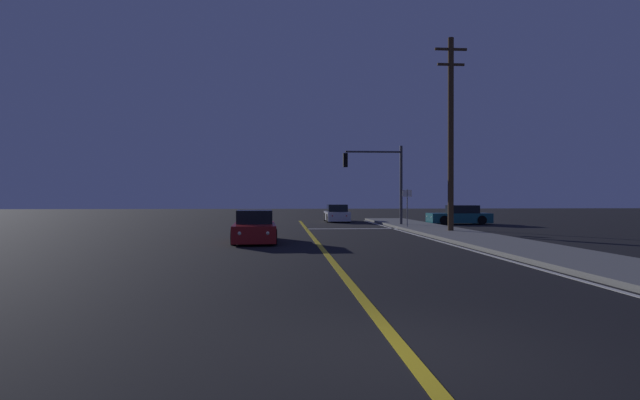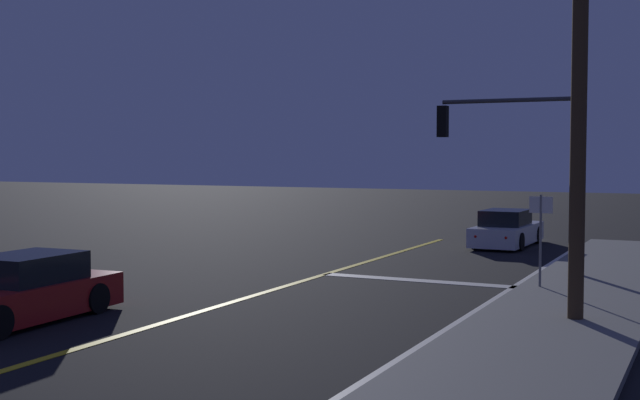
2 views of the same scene
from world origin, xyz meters
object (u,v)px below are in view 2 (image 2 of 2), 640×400
(car_parked_curb_white, at_px, (507,230))
(utility_pole_right, at_px, (580,51))
(car_lead_oncoming_red, at_px, (21,293))
(street_sign_corner, at_px, (541,227))
(traffic_signal_near_right, at_px, (519,149))

(car_parked_curb_white, bearing_deg, utility_pole_right, -70.67)
(car_parked_curb_white, xyz_separation_m, car_lead_oncoming_red, (-5.47, -18.02, -0.00))
(car_parked_curb_white, relative_size, street_sign_corner, 1.94)
(utility_pole_right, relative_size, street_sign_corner, 4.31)
(utility_pole_right, distance_m, street_sign_corner, 5.42)
(utility_pole_right, bearing_deg, street_sign_corner, 110.82)
(car_lead_oncoming_red, relative_size, street_sign_corner, 1.90)
(street_sign_corner, bearing_deg, traffic_signal_near_right, 112.30)
(car_lead_oncoming_red, height_order, street_sign_corner, street_sign_corner)
(car_lead_oncoming_red, distance_m, utility_pole_right, 11.93)
(car_parked_curb_white, height_order, utility_pole_right, utility_pole_right)
(traffic_signal_near_right, xyz_separation_m, street_sign_corner, (1.15, -2.80, -1.91))
(car_parked_curb_white, relative_size, utility_pole_right, 0.45)
(traffic_signal_near_right, height_order, utility_pole_right, utility_pole_right)
(car_parked_curb_white, height_order, traffic_signal_near_right, traffic_signal_near_right)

